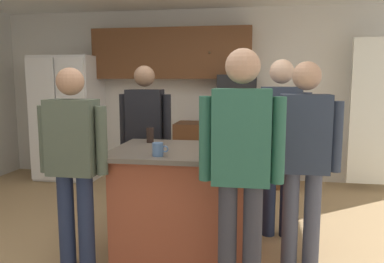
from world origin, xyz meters
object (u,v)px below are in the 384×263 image
at_px(refrigerator, 69,118).
at_px(person_guest_by_door, 73,156).
at_px(person_guest_left, 241,160).
at_px(microwave_over_range, 237,86).
at_px(person_host_foreground, 304,153).
at_px(person_elder_center, 280,136).
at_px(glass_pilsner, 235,142).
at_px(kitchen_island, 186,200).
at_px(mug_blue_stoneware, 158,149).
at_px(glass_dark_ale, 150,135).
at_px(person_guest_right, 145,132).
at_px(tumbler_amber, 214,142).

relative_size(refrigerator, person_guest_by_door, 1.16).
height_order(person_guest_by_door, person_guest_left, person_guest_left).
height_order(microwave_over_range, person_host_foreground, person_host_foreground).
xyz_separation_m(person_elder_center, glass_pilsner, (-0.40, -0.49, 0.01)).
height_order(microwave_over_range, person_guest_by_door, person_guest_by_door).
height_order(kitchen_island, person_guest_left, person_guest_left).
xyz_separation_m(person_guest_by_door, mug_blue_stoneware, (0.65, 0.14, 0.05)).
bearing_deg(kitchen_island, person_elder_center, 29.60).
relative_size(person_guest_left, glass_dark_ale, 11.85).
distance_m(person_guest_by_door, person_guest_right, 1.19).
distance_m(mug_blue_stoneware, tumbler_amber, 0.53).
bearing_deg(mug_blue_stoneware, microwave_over_range, 79.81).
relative_size(refrigerator, person_guest_right, 1.12).
xyz_separation_m(person_guest_left, mug_blue_stoneware, (-0.67, 0.39, -0.02)).
xyz_separation_m(kitchen_island, mug_blue_stoneware, (-0.17, -0.34, 0.52)).
relative_size(microwave_over_range, person_guest_left, 0.32).
xyz_separation_m(microwave_over_range, person_guest_right, (-0.90, -1.67, -0.47)).
relative_size(person_elder_center, person_guest_right, 1.03).
distance_m(person_guest_by_door, tumbler_amber, 1.17).
height_order(person_elder_center, glass_pilsner, person_elder_center).
bearing_deg(microwave_over_range, person_guest_by_door, -111.83).
height_order(refrigerator, person_elder_center, refrigerator).
distance_m(refrigerator, person_host_foreground, 4.06).
bearing_deg(person_guest_right, glass_dark_ale, -17.44).
height_order(refrigerator, mug_blue_stoneware, refrigerator).
xyz_separation_m(person_guest_right, person_guest_left, (1.09, -1.41, 0.04)).
xyz_separation_m(refrigerator, person_elder_center, (3.11, -1.77, 0.06)).
bearing_deg(microwave_over_range, person_guest_left, -86.50).
bearing_deg(refrigerator, kitchen_island, -44.50).
distance_m(person_elder_center, person_host_foreground, 0.68).
bearing_deg(mug_blue_stoneware, person_guest_by_door, -167.59).
distance_m(person_host_foreground, tumbler_amber, 0.75).
xyz_separation_m(refrigerator, microwave_over_range, (2.60, 0.12, 0.50)).
xyz_separation_m(person_guest_right, tumbler_amber, (0.83, -0.69, 0.03)).
bearing_deg(kitchen_island, person_guest_right, 130.11).
relative_size(person_guest_right, glass_dark_ale, 11.47).
bearing_deg(person_guest_by_door, kitchen_island, 0.00).
bearing_deg(tumbler_amber, mug_blue_stoneware, -141.46).
bearing_deg(person_guest_right, person_elder_center, 41.21).
height_order(microwave_over_range, kitchen_island, microwave_over_range).
distance_m(glass_dark_ale, tumbler_amber, 0.72).
relative_size(glass_dark_ale, tumbler_amber, 0.98).
distance_m(person_host_foreground, glass_dark_ale, 1.47).
xyz_separation_m(person_host_foreground, mug_blue_stoneware, (-1.14, -0.15, 0.02)).
bearing_deg(tumbler_amber, person_guest_left, -70.06).
bearing_deg(person_guest_by_door, person_guest_left, -40.77).
bearing_deg(person_elder_center, tumbler_amber, 9.90).
height_order(person_guest_right, tumbler_amber, person_guest_right).
distance_m(microwave_over_range, person_guest_by_door, 3.10).
distance_m(person_guest_right, person_guest_left, 1.78).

